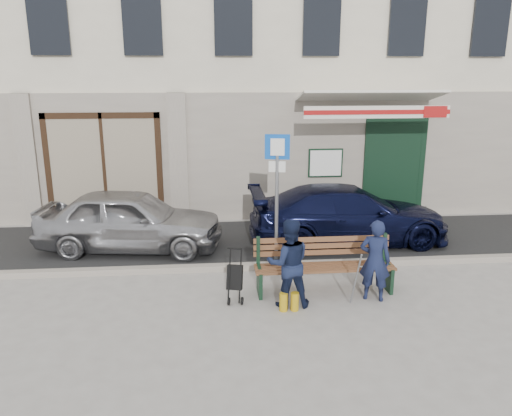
{
  "coord_description": "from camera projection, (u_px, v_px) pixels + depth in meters",
  "views": [
    {
      "loc": [
        -0.58,
        -7.43,
        3.67
      ],
      "look_at": [
        0.23,
        1.6,
        1.2
      ],
      "focal_mm": 35.0,
      "sensor_mm": 36.0,
      "label": 1
    }
  ],
  "objects": [
    {
      "name": "ground",
      "position": [
        251.0,
        305.0,
        8.16
      ],
      "size": [
        80.0,
        80.0,
        0.0
      ],
      "primitive_type": "plane",
      "color": "#9E9991",
      "rests_on": "ground"
    },
    {
      "name": "asphalt_lane",
      "position": [
        240.0,
        242.0,
        11.14
      ],
      "size": [
        60.0,
        3.2,
        0.01
      ],
      "primitive_type": "cube",
      "color": "#282828",
      "rests_on": "ground"
    },
    {
      "name": "curb",
      "position": [
        244.0,
        267.0,
        9.58
      ],
      "size": [
        60.0,
        0.18,
        0.12
      ],
      "primitive_type": "cube",
      "color": "#9E9384",
      "rests_on": "ground"
    },
    {
      "name": "building",
      "position": [
        228.0,
        27.0,
        14.97
      ],
      "size": [
        20.0,
        8.27,
        10.0
      ],
      "color": "beige",
      "rests_on": "ground"
    },
    {
      "name": "car_silver",
      "position": [
        130.0,
        220.0,
        10.54
      ],
      "size": [
        4.03,
        2.04,
        1.32
      ],
      "primitive_type": "imported",
      "rotation": [
        0.0,
        0.0,
        1.44
      ],
      "color": "#A6A6AB",
      "rests_on": "ground"
    },
    {
      "name": "car_navy",
      "position": [
        349.0,
        214.0,
        11.03
      ],
      "size": [
        4.41,
        1.84,
        1.27
      ],
      "primitive_type": "imported",
      "rotation": [
        0.0,
        0.0,
        1.58
      ],
      "color": "black",
      "rests_on": "ground"
    },
    {
      "name": "parking_sign",
      "position": [
        277.0,
        179.0,
        9.55
      ],
      "size": [
        0.47,
        0.13,
        2.55
      ],
      "rotation": [
        0.0,
        0.0,
        -0.21
      ],
      "color": "gray",
      "rests_on": "ground"
    },
    {
      "name": "bench",
      "position": [
        322.0,
        266.0,
        8.54
      ],
      "size": [
        2.4,
        1.17,
        0.98
      ],
      "color": "brown",
      "rests_on": "ground"
    },
    {
      "name": "man",
      "position": [
        375.0,
        260.0,
        8.18
      ],
      "size": [
        0.59,
        0.49,
        1.38
      ],
      "primitive_type": "imported",
      "rotation": [
        0.0,
        0.0,
        2.78
      ],
      "color": "#151C3A",
      "rests_on": "ground"
    },
    {
      "name": "woman",
      "position": [
        289.0,
        263.0,
        7.95
      ],
      "size": [
        0.72,
        0.56,
        1.46
      ],
      "primitive_type": "imported",
      "rotation": [
        0.0,
        0.0,
        3.15
      ],
      "color": "#141C37",
      "rests_on": "ground"
    },
    {
      "name": "stroller",
      "position": [
        235.0,
        279.0,
        8.21
      ],
      "size": [
        0.3,
        0.39,
        0.88
      ],
      "rotation": [
        0.0,
        0.0,
        -0.23
      ],
      "color": "black",
      "rests_on": "ground"
    }
  ]
}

